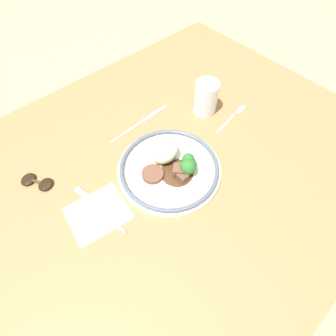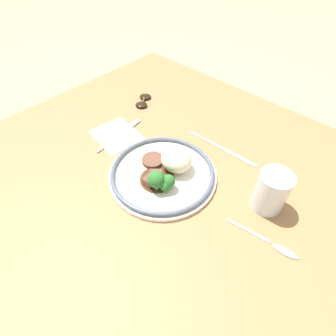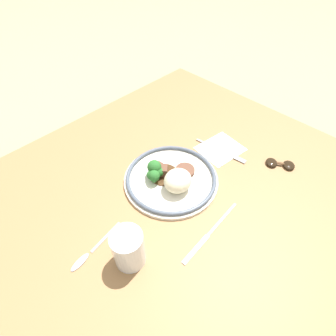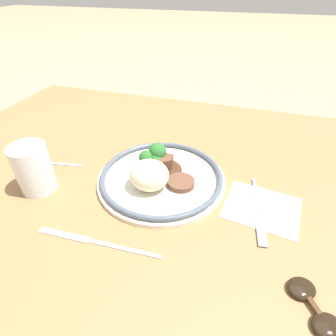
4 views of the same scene
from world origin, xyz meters
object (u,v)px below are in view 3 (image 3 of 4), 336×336
Objects in this scene: plate at (171,178)px; juice_glass at (129,250)px; fork at (225,153)px; knife at (209,234)px; sunglasses at (280,164)px; spoon at (87,256)px.

juice_glass is at bearing 22.42° from plate.
fork is at bearing 168.46° from plate.
fork is at bearing -153.97° from knife.
juice_glass reaches higher than plate.
plate is 0.22m from fork.
knife is at bearing -32.73° from sunglasses.
spoon is at bearing -47.98° from sunglasses.
plate reaches higher than knife.
plate reaches higher than spoon.
knife is at bearing 152.95° from juice_glass.
plate is 0.20m from knife.
spoon is (0.07, -0.08, -0.04)m from juice_glass.
spoon is at bearing -99.92° from fork.
fork is 1.16× the size of spoon.
knife is at bearing 73.71° from plate.
juice_glass is at bearing 122.72° from spoon.
knife is (0.06, 0.20, -0.02)m from plate.
fork is 0.18m from sunglasses.
sunglasses is (-0.30, 0.20, -0.01)m from plate.
plate is 1.23× the size of knife.
sunglasses is (-0.35, 0.01, 0.01)m from knife.
juice_glass is 0.56× the size of fork.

